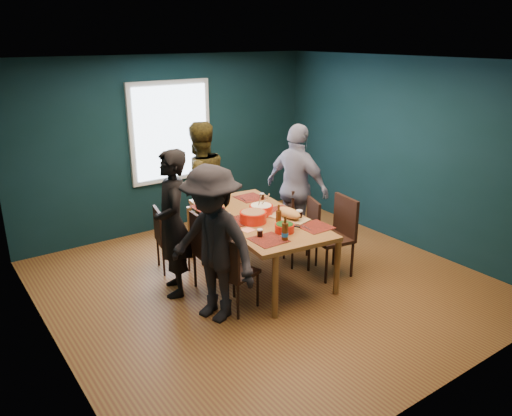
# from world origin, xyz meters

# --- Properties ---
(room) EXTENTS (5.01, 5.01, 2.71)m
(room) POSITION_xyz_m (0.00, 0.27, 1.37)
(room) COLOR brown
(room) RESTS_ON ground
(dining_table) EXTENTS (1.30, 2.22, 0.80)m
(dining_table) POSITION_xyz_m (0.08, 0.26, 0.73)
(dining_table) COLOR #A76332
(dining_table) RESTS_ON floor
(chair_left_far) EXTENTS (0.46, 0.46, 0.86)m
(chair_left_far) POSITION_xyz_m (-0.82, 1.07, 0.50)
(chair_left_far) COLOR black
(chair_left_far) RESTS_ON floor
(chair_left_mid) EXTENTS (0.48, 0.48, 0.99)m
(chair_left_mid) POSITION_xyz_m (-0.66, 0.23, 0.58)
(chair_left_mid) COLOR black
(chair_left_mid) RESTS_ON floor
(chair_left_near) EXTENTS (0.52, 0.52, 0.92)m
(chair_left_near) POSITION_xyz_m (-0.70, -0.32, 0.53)
(chair_left_near) COLOR black
(chair_left_near) RESTS_ON floor
(chair_right_far) EXTENTS (0.53, 0.53, 0.91)m
(chair_right_far) POSITION_xyz_m (0.87, 0.78, 0.53)
(chair_right_far) COLOR black
(chair_right_far) RESTS_ON floor
(chair_right_mid) EXTENTS (0.51, 0.51, 0.89)m
(chair_right_mid) POSITION_xyz_m (0.84, 0.19, 0.52)
(chair_right_mid) COLOR black
(chair_right_mid) RESTS_ON floor
(chair_right_near) EXTENTS (0.53, 0.53, 1.03)m
(chair_right_near) POSITION_xyz_m (0.95, -0.29, 0.60)
(chair_right_near) COLOR black
(chair_right_near) RESTS_ON floor
(person_far_left) EXTENTS (0.62, 0.75, 1.76)m
(person_far_left) POSITION_xyz_m (-1.00, 0.46, 0.88)
(person_far_left) COLOR black
(person_far_left) RESTS_ON floor
(person_back) EXTENTS (0.95, 0.76, 1.84)m
(person_back) POSITION_xyz_m (-0.06, 1.51, 0.92)
(person_back) COLOR black
(person_back) RESTS_ON floor
(person_right) EXTENTS (0.64, 1.13, 1.82)m
(person_right) POSITION_xyz_m (1.06, 0.66, 0.91)
(person_right) COLOR silver
(person_right) RESTS_ON floor
(person_near_left) EXTENTS (0.95, 1.26, 1.73)m
(person_near_left) POSITION_xyz_m (-0.91, -0.31, 0.87)
(person_near_left) COLOR black
(person_near_left) RESTS_ON floor
(bowl_salad) EXTENTS (0.33, 0.33, 0.14)m
(bowl_salad) POSITION_xyz_m (-0.08, 0.13, 0.87)
(bowl_salad) COLOR red
(bowl_salad) RESTS_ON dining_table
(bowl_dumpling) EXTENTS (0.30, 0.30, 0.28)m
(bowl_dumpling) POSITION_xyz_m (0.17, 0.30, 0.87)
(bowl_dumpling) COLOR red
(bowl_dumpling) RESTS_ON dining_table
(bowl_herbs) EXTENTS (0.23, 0.23, 0.10)m
(bowl_herbs) POSITION_xyz_m (0.04, -0.34, 0.85)
(bowl_herbs) COLOR red
(bowl_herbs) RESTS_ON dining_table
(cutting_board) EXTENTS (0.38, 0.65, 0.14)m
(cutting_board) POSITION_xyz_m (0.35, -0.03, 0.86)
(cutting_board) COLOR tan
(cutting_board) RESTS_ON dining_table
(small_bowl) EXTENTS (0.17, 0.17, 0.07)m
(small_bowl) POSITION_xyz_m (-0.28, 0.88, 0.84)
(small_bowl) COLOR black
(small_bowl) RESTS_ON dining_table
(beer_bottle_a) EXTENTS (0.08, 0.08, 0.28)m
(beer_bottle_a) POSITION_xyz_m (-0.11, -0.53, 0.90)
(beer_bottle_a) COLOR #4D290D
(beer_bottle_a) RESTS_ON dining_table
(beer_bottle_b) EXTENTS (0.07, 0.07, 0.26)m
(beer_bottle_b) POSITION_xyz_m (0.11, -0.13, 0.90)
(beer_bottle_b) COLOR #4D290D
(beer_bottle_b) RESTS_ON dining_table
(cola_glass_a) EXTENTS (0.07, 0.07, 0.09)m
(cola_glass_a) POSITION_xyz_m (-0.28, -0.30, 0.85)
(cola_glass_a) COLOR black
(cola_glass_a) RESTS_ON dining_table
(cola_glass_b) EXTENTS (0.08, 0.08, 0.11)m
(cola_glass_b) POSITION_xyz_m (0.46, -0.10, 0.86)
(cola_glass_b) COLOR black
(cola_glass_b) RESTS_ON dining_table
(cola_glass_c) EXTENTS (0.06, 0.06, 0.09)m
(cola_glass_c) POSITION_xyz_m (0.53, 0.79, 0.85)
(cola_glass_c) COLOR black
(cola_glass_c) RESTS_ON dining_table
(cola_glass_d) EXTENTS (0.06, 0.06, 0.09)m
(cola_glass_d) POSITION_xyz_m (-0.29, 0.37, 0.85)
(cola_glass_d) COLOR black
(cola_glass_d) RESTS_ON dining_table
(napkin_a) EXTENTS (0.15, 0.15, 0.00)m
(napkin_a) POSITION_xyz_m (0.42, 0.36, 0.80)
(napkin_a) COLOR #FC8E6A
(napkin_a) RESTS_ON dining_table
(napkin_b) EXTENTS (0.16, 0.16, 0.00)m
(napkin_b) POSITION_xyz_m (-0.28, -0.05, 0.80)
(napkin_b) COLOR #FC8E6A
(napkin_b) RESTS_ON dining_table
(napkin_c) EXTENTS (0.17, 0.17, 0.00)m
(napkin_c) POSITION_xyz_m (0.47, -0.40, 0.80)
(napkin_c) COLOR #FC8E6A
(napkin_c) RESTS_ON dining_table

